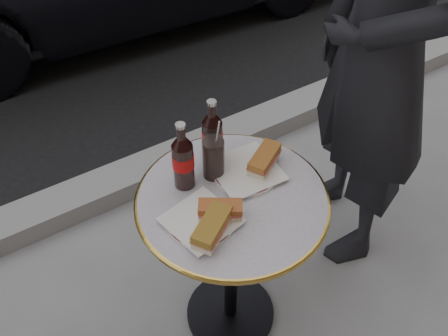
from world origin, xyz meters
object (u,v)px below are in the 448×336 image
plate_right (246,172)px  cola_bottle_left (183,156)px  bistro_table (231,264)px  cola_glass (213,158)px  plate_left (201,222)px  cola_bottle_right (212,132)px  pedestrian (383,51)px

plate_right → cola_bottle_left: 0.24m
bistro_table → plate_right: 0.39m
cola_bottle_left → cola_glass: (0.10, -0.01, -0.05)m
bistro_table → cola_glass: bearing=89.0°
plate_left → cola_bottle_right: cola_bottle_right is taller
bistro_table → cola_bottle_right: 0.52m
plate_right → pedestrian: pedestrian is taller
plate_right → bistro_table: bearing=-144.6°
plate_left → cola_bottle_right: size_ratio=0.81×
cola_bottle_left → cola_glass: cola_bottle_left is taller
cola_bottle_right → pedestrian: pedestrian is taller
cola_glass → plate_right: bearing=-28.2°
plate_left → cola_glass: (0.14, 0.15, 0.07)m
plate_left → cola_bottle_left: size_ratio=0.81×
cola_glass → cola_bottle_right: bearing=61.6°
plate_right → cola_bottle_right: size_ratio=0.88×
cola_glass → pedestrian: pedestrian is taller
bistro_table → plate_left: (-0.14, -0.04, 0.37)m
plate_left → cola_glass: bearing=48.4°
cola_bottle_left → pedestrian: (0.80, -0.01, 0.11)m
plate_right → cola_glass: 0.13m
plate_left → cola_bottle_left: cola_bottle_left is taller
cola_bottle_right → pedestrian: (0.67, -0.05, 0.11)m
cola_bottle_left → cola_bottle_right: same height
bistro_table → plate_left: size_ratio=3.60×
cola_glass → plate_left: bearing=-131.6°
pedestrian → cola_glass: bearing=-70.9°
plate_left → plate_right: (0.23, 0.11, 0.00)m
plate_right → cola_bottle_left: (-0.19, 0.06, 0.12)m
bistro_table → cola_bottle_right: size_ratio=2.92×
plate_left → plate_right: same height
cola_bottle_left → cola_glass: 0.11m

